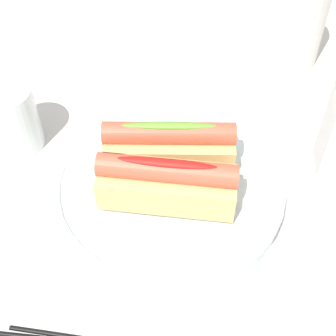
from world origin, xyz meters
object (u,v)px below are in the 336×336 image
(hotdog_front, at_px, (167,183))
(hotdog_back, at_px, (169,146))
(water_glass, at_px, (12,121))
(paper_towel_roll, at_px, (287,20))
(serving_bowl, at_px, (168,188))

(hotdog_front, xyz_separation_m, hotdog_back, (-0.02, 0.05, 0.00))
(water_glass, bearing_deg, paper_towel_roll, 48.10)
(serving_bowl, distance_m, paper_towel_roll, 0.33)
(serving_bowl, bearing_deg, water_glass, 176.81)
(serving_bowl, height_order, water_glass, water_glass)
(water_glass, relative_size, paper_towel_roll, 0.67)
(hotdog_back, relative_size, paper_towel_roll, 1.18)
(water_glass, height_order, paper_towel_roll, paper_towel_roll)
(hotdog_front, xyz_separation_m, paper_towel_roll, (0.05, 0.35, 0.00))
(serving_bowl, height_order, hotdog_front, hotdog_front)
(hotdog_front, height_order, hotdog_back, same)
(serving_bowl, xyz_separation_m, hotdog_back, (-0.01, 0.03, 0.04))
(serving_bowl, relative_size, hotdog_front, 1.74)
(hotdog_back, distance_m, water_glass, 0.21)
(hotdog_front, relative_size, water_glass, 1.75)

